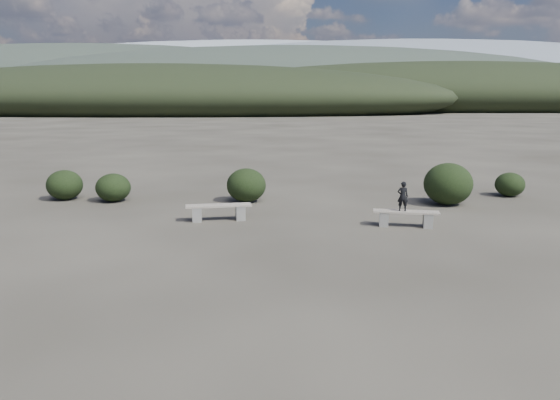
{
  "coord_description": "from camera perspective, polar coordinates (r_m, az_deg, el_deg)",
  "views": [
    {
      "loc": [
        -0.43,
        -9.5,
        3.67
      ],
      "look_at": [
        -0.63,
        3.5,
        1.1
      ],
      "focal_mm": 35.0,
      "sensor_mm": 36.0,
      "label": 1
    }
  ],
  "objects": [
    {
      "name": "ground",
      "position": [
        10.19,
        3.29,
        -9.94
      ],
      "size": [
        1200.0,
        1200.0,
        0.0
      ],
      "primitive_type": "plane",
      "color": "#2F2C25",
      "rests_on": "ground"
    },
    {
      "name": "bench_left",
      "position": [
        15.94,
        -6.42,
        -1.14
      ],
      "size": [
        1.94,
        0.73,
        0.47
      ],
      "rotation": [
        0.0,
        0.0,
        0.18
      ],
      "color": "slate",
      "rests_on": "ground"
    },
    {
      "name": "bench_right",
      "position": [
        15.52,
        13.02,
        -1.76
      ],
      "size": [
        1.83,
        0.63,
        0.45
      ],
      "rotation": [
        0.0,
        0.0,
        -0.14
      ],
      "color": "slate",
      "rests_on": "ground"
    },
    {
      "name": "seated_person",
      "position": [
        15.39,
        12.7,
        0.38
      ],
      "size": [
        0.31,
        0.21,
        0.82
      ],
      "primitive_type": "imported",
      "rotation": [
        0.0,
        0.0,
        3.09
      ],
      "color": "black",
      "rests_on": "bench_right"
    },
    {
      "name": "shrub_a",
      "position": [
        19.46,
        -17.04,
        1.25
      ],
      "size": [
        1.17,
        1.17,
        0.96
      ],
      "primitive_type": "ellipsoid",
      "color": "black",
      "rests_on": "ground"
    },
    {
      "name": "shrub_b",
      "position": [
        18.56,
        -3.54,
        1.56
      ],
      "size": [
        1.34,
        1.34,
        1.15
      ],
      "primitive_type": "ellipsoid",
      "color": "black",
      "rests_on": "ground"
    },
    {
      "name": "shrub_d",
      "position": [
        18.88,
        17.16,
        1.62
      ],
      "size": [
        1.59,
        1.59,
        1.39
      ],
      "primitive_type": "ellipsoid",
      "color": "black",
      "rests_on": "ground"
    },
    {
      "name": "shrub_e",
      "position": [
        21.2,
        22.89,
        1.5
      ],
      "size": [
        1.03,
        1.03,
        0.86
      ],
      "primitive_type": "ellipsoid",
      "color": "black",
      "rests_on": "ground"
    },
    {
      "name": "shrub_f",
      "position": [
        20.35,
        -21.59,
        1.48
      ],
      "size": [
        1.22,
        1.22,
        1.04
      ],
      "primitive_type": "ellipsoid",
      "color": "black",
      "rests_on": "ground"
    },
    {
      "name": "mountain_ridges",
      "position": [
        348.71,
        -0.27,
        12.36
      ],
      "size": [
        500.0,
        400.0,
        56.0
      ],
      "color": "black",
      "rests_on": "ground"
    }
  ]
}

